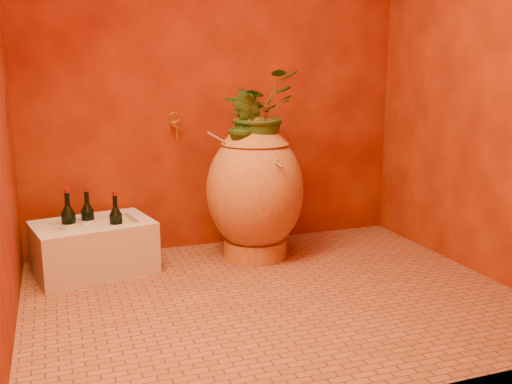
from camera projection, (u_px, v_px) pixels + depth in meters
name	position (u px, v px, depth m)	size (l,w,h in m)	color
floor	(274.00, 297.00, 2.97)	(2.50, 2.50, 0.00)	brown
wall_back	(218.00, 54.00, 3.62)	(2.50, 0.02, 2.50)	#551104
wall_right	(488.00, 52.00, 3.11)	(0.02, 2.00, 2.50)	#551104
amphora	(255.00, 190.00, 3.52)	(0.75, 0.75, 0.86)	#BB7934
stone_basin	(94.00, 248.00, 3.30)	(0.72, 0.57, 0.30)	beige
wine_bottle_a	(88.00, 222.00, 3.34)	(0.08, 0.08, 0.32)	black
wine_bottle_b	(116.00, 226.00, 3.27)	(0.08, 0.08, 0.32)	black
wine_bottle_c	(69.00, 226.00, 3.24)	(0.08, 0.08, 0.34)	black
wall_tap	(175.00, 125.00, 3.53)	(0.08, 0.16, 0.17)	#A98427
plant_main	(259.00, 112.00, 3.43)	(0.45, 0.39, 0.50)	#264B1A
plant_side	(245.00, 125.00, 3.34)	(0.21, 0.17, 0.37)	#264B1A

